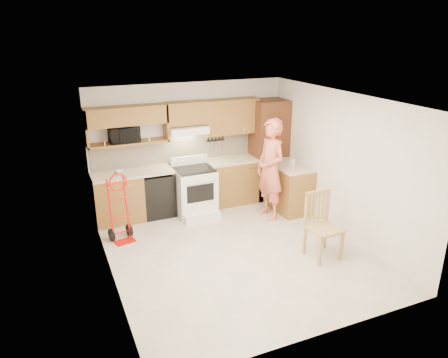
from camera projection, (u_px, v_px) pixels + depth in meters
floor at (236, 251)px, 7.03m from camera, size 4.00×4.50×0.02m
ceiling at (238, 99)px, 6.17m from camera, size 4.00×4.50×0.02m
wall_back at (190, 145)px, 8.55m from camera, size 4.00×0.02×2.50m
wall_front at (323, 244)px, 4.65m from camera, size 4.00×0.02×2.50m
wall_left at (105, 200)px, 5.85m from camera, size 0.02×4.50×2.50m
wall_right at (342, 164)px, 7.35m from camera, size 0.02×4.50×2.50m
backsplash at (190, 148)px, 8.55m from camera, size 3.92×0.03×0.55m
lower_cab_left at (118, 199)px, 7.98m from camera, size 0.90×0.60×0.90m
dishwasher at (157, 194)px, 8.27m from camera, size 0.60×0.60×0.85m
lower_cab_right at (233, 181)px, 8.87m from camera, size 1.14×0.60×0.90m
countertop_left at (132, 173)px, 7.93m from camera, size 1.50×0.63×0.04m
countertop_right at (233, 160)px, 8.71m from camera, size 1.14×0.63×0.04m
cab_return_right at (289, 188)px, 8.50m from camera, size 0.60×1.00×0.90m
countertop_return at (290, 166)px, 8.34m from camera, size 0.63×1.00×0.04m
pantry_tall at (268, 149)px, 8.97m from camera, size 0.70×0.60×2.10m
upper_cab_left at (126, 116)px, 7.69m from camera, size 1.50×0.33×0.34m
upper_shelf_mw at (129, 143)px, 7.86m from camera, size 1.50×0.33×0.04m
upper_cab_center at (186, 113)px, 8.12m from camera, size 0.76×0.33×0.44m
upper_cab_right at (231, 116)px, 8.52m from camera, size 1.14×0.33×0.70m
range_hood at (187, 130)px, 8.17m from camera, size 0.76×0.46×0.14m
knife_strip at (216, 143)px, 8.71m from camera, size 0.40×0.05×0.29m
microwave at (124, 134)px, 7.78m from camera, size 0.55×0.39×0.30m
range at (196, 188)px, 8.21m from camera, size 0.75×0.99×1.10m
person at (270, 169)px, 7.97m from camera, size 0.52×0.74×1.94m
hand_truck at (120, 211)px, 7.19m from camera, size 0.51×0.48×1.11m
dining_chair at (324, 227)px, 6.67m from camera, size 0.50×0.54×1.07m
soap_bottle at (292, 161)px, 8.25m from camera, size 0.09×0.09×0.19m
bowl at (122, 172)px, 7.84m from camera, size 0.26×0.26×0.05m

